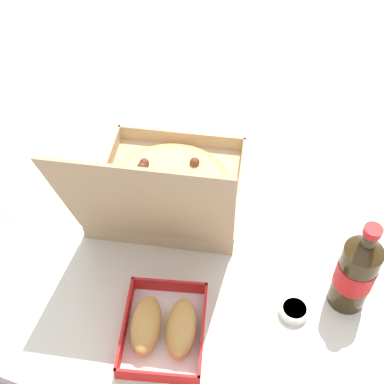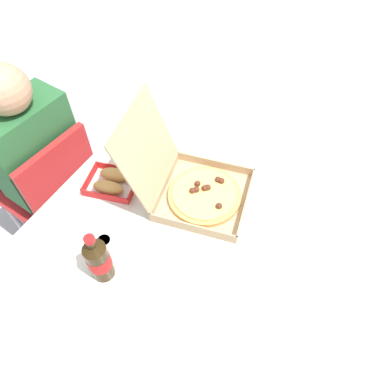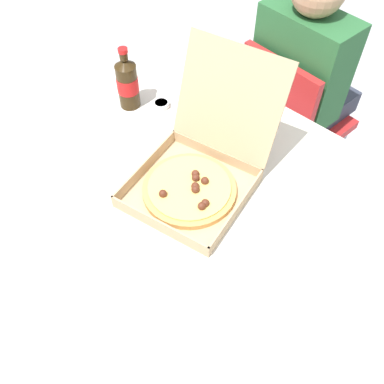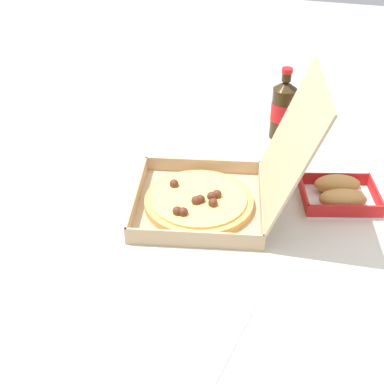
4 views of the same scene
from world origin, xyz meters
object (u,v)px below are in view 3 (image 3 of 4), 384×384
(dipping_sauce_cup, at_px, (161,104))
(bread_side_box, at_px, (232,112))
(chair, at_px, (288,120))
(cola_bottle, at_px, (127,83))
(diner_person, at_px, (306,75))
(pizza_box_open, at_px, (197,173))
(paper_menu, at_px, (321,246))

(dipping_sauce_cup, bearing_deg, bread_side_box, 30.06)
(chair, distance_m, cola_bottle, 0.77)
(chair, relative_size, diner_person, 0.72)
(diner_person, height_order, bread_side_box, diner_person)
(bread_side_box, bearing_deg, pizza_box_open, -69.30)
(cola_bottle, relative_size, dipping_sauce_cup, 4.00)
(diner_person, distance_m, paper_menu, 0.86)
(diner_person, bearing_deg, chair, -95.47)
(pizza_box_open, bearing_deg, chair, 98.92)
(pizza_box_open, relative_size, paper_menu, 2.32)
(bread_side_box, distance_m, dipping_sauce_cup, 0.25)
(diner_person, xyz_separation_m, pizza_box_open, (0.11, -0.77, 0.12))
(paper_menu, relative_size, dipping_sauce_cup, 3.75)
(chair, xyz_separation_m, cola_bottle, (-0.31, -0.61, 0.37))
(cola_bottle, height_order, dipping_sauce_cup, cola_bottle)
(chair, height_order, paper_menu, chair)
(pizza_box_open, height_order, paper_menu, pizza_box_open)
(chair, bearing_deg, cola_bottle, -117.09)
(diner_person, height_order, dipping_sauce_cup, diner_person)
(dipping_sauce_cup, bearing_deg, diner_person, 69.22)
(chair, bearing_deg, dipping_sauce_cup, -112.29)
(diner_person, relative_size, bread_side_box, 5.18)
(bread_side_box, relative_size, paper_menu, 1.06)
(chair, xyz_separation_m, bread_side_box, (-0.00, -0.41, 0.30))
(chair, bearing_deg, paper_menu, -51.87)
(paper_menu, bearing_deg, pizza_box_open, -159.77)
(bread_side_box, height_order, dipping_sauce_cup, bread_side_box)
(pizza_box_open, height_order, cola_bottle, pizza_box_open)
(paper_menu, bearing_deg, cola_bottle, -172.57)
(pizza_box_open, distance_m, bread_side_box, 0.32)
(diner_person, relative_size, dipping_sauce_cup, 20.54)
(paper_menu, distance_m, dipping_sauce_cup, 0.73)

